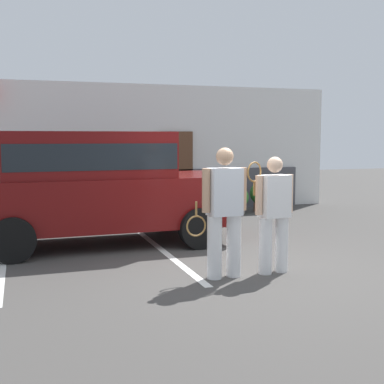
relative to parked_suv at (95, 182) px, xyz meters
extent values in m
plane|color=#423F3D|center=(1.70, -2.50, -1.15)|extent=(40.00, 40.00, 0.00)
cube|color=silver|center=(-1.59, -1.00, -1.14)|extent=(0.12, 4.40, 0.01)
cube|color=silver|center=(1.01, -1.00, -1.14)|extent=(0.12, 4.40, 0.01)
cube|color=white|center=(1.70, 3.97, 0.51)|extent=(10.74, 0.30, 3.32)
cube|color=#4C4C51|center=(1.70, 3.77, -0.60)|extent=(9.03, 0.10, 1.10)
cube|color=brown|center=(2.66, 3.75, -0.10)|extent=(0.90, 0.06, 2.10)
cube|color=#590C0C|center=(0.11, 0.00, -0.35)|extent=(4.63, 1.97, 0.90)
cube|color=#590C0C|center=(-0.14, 0.00, 0.50)|extent=(2.93, 1.80, 0.80)
cube|color=black|center=(-0.14, 0.00, 0.48)|extent=(2.87, 1.82, 0.44)
cylinder|color=black|center=(1.64, 0.97, -0.79)|extent=(0.72, 0.27, 0.72)
cylinder|color=black|center=(1.67, -0.92, -0.79)|extent=(0.72, 0.27, 0.72)
cylinder|color=black|center=(-1.46, 0.93, -0.79)|extent=(0.72, 0.27, 0.72)
cylinder|color=black|center=(-1.43, -0.97, -0.79)|extent=(0.72, 0.27, 0.72)
cylinder|color=white|center=(1.53, -2.79, -0.71)|extent=(0.21, 0.21, 0.88)
cylinder|color=white|center=(1.24, -2.81, -0.71)|extent=(0.21, 0.21, 0.88)
cube|color=silver|center=(1.38, -2.80, 0.06)|extent=(0.47, 0.32, 0.65)
sphere|color=tan|center=(1.38, -2.80, 0.55)|extent=(0.24, 0.24, 0.24)
cylinder|color=tan|center=(1.66, -2.78, 0.09)|extent=(0.11, 0.11, 0.60)
cylinder|color=tan|center=(1.10, -2.83, 0.09)|extent=(0.11, 0.11, 0.60)
torus|color=olive|center=(0.98, -2.79, -0.40)|extent=(0.37, 0.05, 0.37)
cylinder|color=olive|center=(0.98, -2.79, -0.16)|extent=(0.03, 0.03, 0.20)
cylinder|color=white|center=(2.29, -2.78, -0.74)|extent=(0.19, 0.19, 0.81)
cylinder|color=white|center=(2.02, -2.81, -0.74)|extent=(0.19, 0.19, 0.81)
cube|color=white|center=(2.15, -2.79, -0.03)|extent=(0.44, 0.31, 0.61)
sphere|color=beige|center=(2.15, -2.79, 0.42)|extent=(0.22, 0.22, 0.22)
cylinder|color=beige|center=(2.41, -2.76, 0.00)|extent=(0.10, 0.10, 0.55)
cylinder|color=beige|center=(1.90, -2.82, 0.00)|extent=(0.10, 0.10, 0.55)
torus|color=olive|center=(1.84, -2.78, 0.32)|extent=(0.28, 0.14, 0.29)
cylinder|color=olive|center=(1.84, -2.78, 0.09)|extent=(0.03, 0.03, 0.20)
cylinder|color=gray|center=(4.02, 2.72, -1.04)|extent=(0.33, 0.33, 0.20)
sphere|color=#387F33|center=(4.02, 2.72, -0.72)|extent=(0.52, 0.52, 0.52)
cylinder|color=brown|center=(4.72, 2.90, -1.03)|extent=(0.38, 0.38, 0.23)
sphere|color=#2D6B28|center=(4.72, 2.90, -0.67)|extent=(0.58, 0.58, 0.58)
camera|label=1|loc=(-1.28, -9.38, 0.81)|focal=48.43mm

